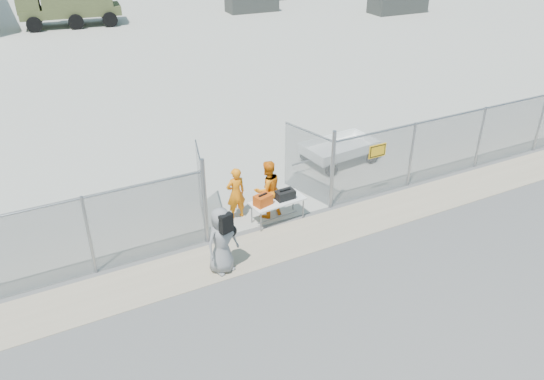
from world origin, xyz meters
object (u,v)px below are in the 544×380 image
security_worker_left (236,193)px  security_worker_right (267,189)px  folding_table (278,210)px  visitor (222,240)px  utility_trailer (339,151)px

security_worker_left → security_worker_right: size_ratio=0.91×
security_worker_left → security_worker_right: 0.92m
folding_table → visitor: bearing=-152.0°
folding_table → security_worker_left: (-0.99, 0.72, 0.46)m
folding_table → utility_trailer: bearing=29.3°
folding_table → visitor: (-2.33, -1.44, 0.56)m
folding_table → visitor: size_ratio=0.89×
security_worker_right → security_worker_left: bearing=-25.6°
security_worker_right → utility_trailer: 4.44m
security_worker_right → utility_trailer: size_ratio=0.53×
visitor → folding_table: bearing=16.3°
folding_table → security_worker_left: 1.31m
security_worker_right → visitor: 2.86m
security_worker_left → utility_trailer: (4.76, 1.74, -0.40)m
security_worker_left → visitor: bearing=56.7°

